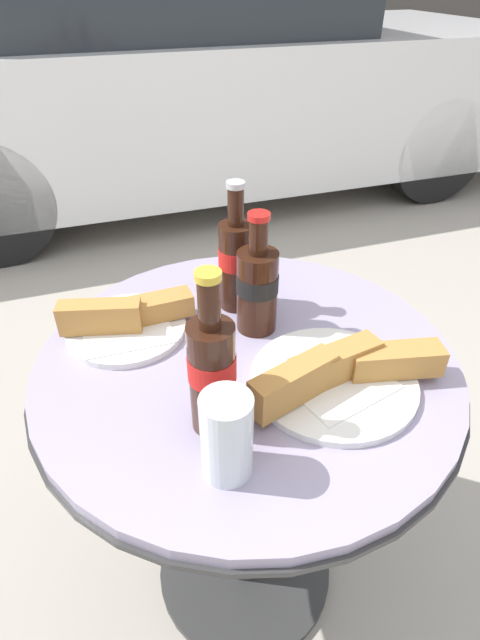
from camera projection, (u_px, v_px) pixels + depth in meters
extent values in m
plane|color=#A8A093|center=(245.00, 569.00, 1.23)|extent=(30.00, 30.00, 0.00)
cylinder|color=#333333|center=(245.00, 567.00, 1.23)|extent=(0.41, 0.41, 0.02)
cylinder|color=#333333|center=(245.00, 483.00, 1.03)|extent=(0.08, 0.08, 0.65)
cylinder|color=#333333|center=(247.00, 367.00, 0.85)|extent=(0.71, 0.71, 0.01)
cylinder|color=#9E93B2|center=(247.00, 360.00, 0.84)|extent=(0.70, 0.70, 0.02)
cylinder|color=#33190F|center=(257.00, 292.00, 0.86)|extent=(0.07, 0.07, 0.15)
cylinder|color=black|center=(257.00, 283.00, 0.84)|extent=(0.07, 0.07, 0.03)
cylinder|color=#33190F|center=(258.00, 237.00, 0.79)|extent=(0.03, 0.03, 0.06)
cylinder|color=red|center=(259.00, 216.00, 0.77)|extent=(0.04, 0.04, 0.01)
cylinder|color=#33190F|center=(236.00, 267.00, 0.91)|extent=(0.06, 0.06, 0.17)
cylinder|color=red|center=(236.00, 257.00, 0.90)|extent=(0.06, 0.06, 0.04)
cylinder|color=#33190F|center=(236.00, 207.00, 0.84)|extent=(0.03, 0.03, 0.07)
cylinder|color=silver|center=(236.00, 185.00, 0.82)|extent=(0.03, 0.03, 0.01)
cylinder|color=#33190F|center=(212.00, 378.00, 0.66)|extent=(0.06, 0.06, 0.17)
cylinder|color=red|center=(212.00, 367.00, 0.65)|extent=(0.06, 0.06, 0.04)
cylinder|color=#33190F|center=(209.00, 304.00, 0.59)|extent=(0.03, 0.03, 0.07)
cylinder|color=gold|center=(208.00, 275.00, 0.57)|extent=(0.03, 0.03, 0.01)
cylinder|color=#C68923|center=(227.00, 444.00, 0.62)|extent=(0.06, 0.06, 0.10)
cylinder|color=silver|center=(227.00, 436.00, 0.61)|extent=(0.07, 0.07, 0.12)
cylinder|color=white|center=(127.00, 329.00, 0.88)|extent=(0.21, 0.21, 0.01)
cube|color=white|center=(126.00, 325.00, 0.88)|extent=(0.15, 0.15, 0.00)
cube|color=#B77F3D|center=(100.00, 316.00, 0.85)|extent=(0.14, 0.07, 0.05)
cube|color=#B77F3D|center=(152.00, 308.00, 0.89)|extent=(0.15, 0.05, 0.04)
cylinder|color=white|center=(333.00, 381.00, 0.77)|extent=(0.26, 0.26, 0.01)
cube|color=white|center=(333.00, 377.00, 0.77)|extent=(0.18, 0.18, 0.00)
cube|color=#B77F3D|center=(293.00, 383.00, 0.71)|extent=(0.15, 0.08, 0.06)
cube|color=#B77F3D|center=(335.00, 364.00, 0.75)|extent=(0.15, 0.07, 0.05)
cube|color=#B77F3D|center=(396.00, 360.00, 0.77)|extent=(0.15, 0.07, 0.04)
cube|color=silver|center=(200.00, 97.00, 3.09)|extent=(4.01, 1.67, 0.73)
cylinder|color=black|center=(324.00, 98.00, 4.12)|extent=(0.61, 0.20, 0.61)
cylinder|color=black|center=(434.00, 149.00, 2.99)|extent=(0.61, 0.20, 0.61)
cylinder|color=black|center=(2.00, 123.00, 3.47)|extent=(0.61, 0.20, 0.61)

